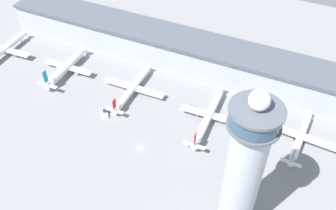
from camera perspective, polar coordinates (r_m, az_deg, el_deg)
name	(u,v)px	position (r m, az deg, el deg)	size (l,w,h in m)	color
ground_plane	(140,147)	(181.37, -4.34, -6.47)	(1000.00, 1000.00, 0.00)	gray
terminal_building	(195,54)	(221.94, 4.19, 7.75)	(247.00, 25.00, 18.80)	#A3A8B2
control_tower	(243,172)	(131.49, 11.36, -10.01)	(16.65, 16.65, 70.87)	#ADB2BC
airplane_gate_alpha	(4,49)	(255.11, -23.73, 7.75)	(35.64, 41.64, 12.91)	white
airplane_gate_bravo	(67,67)	(227.84, -15.20, 5.64)	(32.15, 38.98, 14.12)	silver
airplane_gate_charlie	(133,88)	(207.20, -5.37, 2.62)	(36.38, 41.89, 11.30)	white
airplane_gate_delta	(209,115)	(190.86, 6.27, -1.57)	(30.61, 45.95, 12.32)	white
airplane_gate_echo	(301,136)	(190.67, 19.58, -4.52)	(41.62, 38.37, 11.67)	white
service_truck_catering	(195,110)	(197.50, 4.14, -0.80)	(7.80, 4.82, 2.98)	black
service_truck_fuel	(105,113)	(198.22, -9.54, -1.22)	(5.87, 6.44, 2.91)	black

